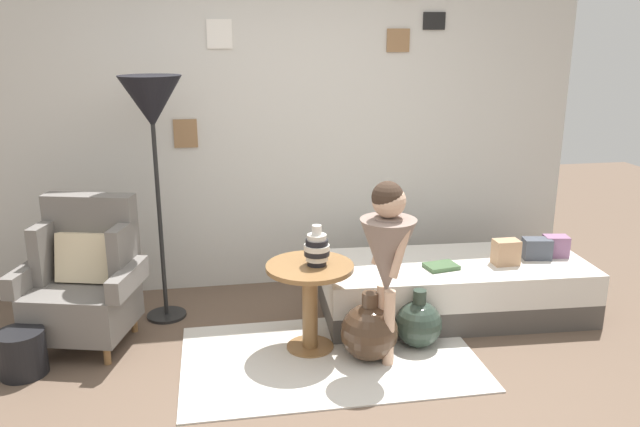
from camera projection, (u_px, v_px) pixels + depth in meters
ground_plane at (323, 412)px, 3.43m from camera, size 12.00×12.00×0.00m
gallery_wall at (279, 124)px, 4.91m from camera, size 4.80×0.12×2.60m
rug at (329, 357)px, 3.99m from camera, size 1.85×1.14×0.01m
armchair at (85, 279)px, 4.10m from camera, size 0.86×0.73×0.97m
daybed at (454, 288)px, 4.59m from camera, size 1.94×0.89×0.40m
pillow_head at (556, 246)px, 4.63m from camera, size 0.19×0.15×0.16m
pillow_mid at (537, 249)px, 4.58m from camera, size 0.22×0.15×0.15m
pillow_back at (506, 252)px, 4.46m from camera, size 0.18×0.12×0.18m
side_table at (310, 290)px, 4.00m from camera, size 0.56×0.56×0.58m
vase_striped at (317, 249)px, 3.92m from camera, size 0.16×0.16×0.26m
floor_lamp at (152, 110)px, 4.17m from camera, size 0.42×0.42×1.72m
person_child at (387, 249)px, 3.75m from camera, size 0.34×0.34×1.16m
book_on_daybed at (441, 266)px, 4.40m from camera, size 0.24×0.20×0.03m
demijohn_near at (369, 331)px, 3.94m from camera, size 0.36×0.36×0.45m
demijohn_far at (418, 323)px, 4.11m from camera, size 0.31×0.31×0.39m
magazine_basket at (22, 353)px, 3.77m from camera, size 0.28×0.28×0.28m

